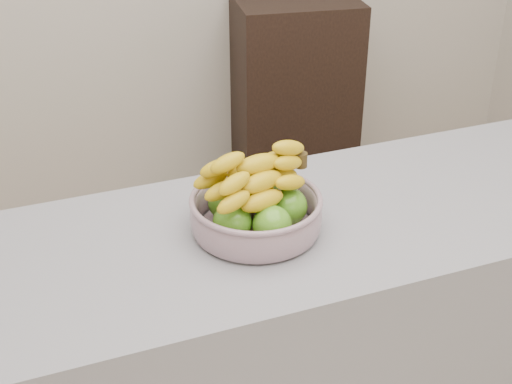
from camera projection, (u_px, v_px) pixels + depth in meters
The scene contains 3 objects.
counter at pixel (306, 362), 1.89m from camera, with size 2.00×0.60×0.90m, color gray.
cabinet at pixel (293, 101), 3.36m from camera, with size 0.54×0.43×0.97m, color black.
fruit_bowl at pixel (256, 208), 1.59m from camera, with size 0.30×0.30×0.19m.
Camera 1 is at (-0.64, -1.08, 1.78)m, focal length 50.00 mm.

